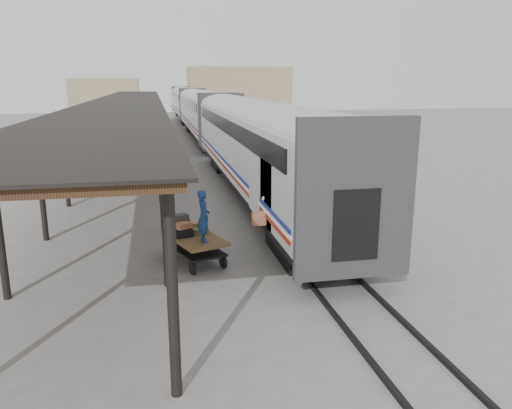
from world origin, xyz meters
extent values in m
plane|color=slate|center=(0.00, 0.00, 0.00)|extent=(160.00, 160.00, 0.00)
cube|color=silver|center=(3.20, 8.00, 2.60)|extent=(3.00, 24.00, 2.90)
cube|color=#28282B|center=(3.20, -3.90, 2.60)|extent=(3.04, 0.22, 3.50)
cube|color=black|center=(1.68, 8.00, 3.50)|extent=(0.04, 22.08, 0.65)
cube|color=black|center=(3.20, 8.00, 0.90)|extent=(2.55, 23.04, 0.50)
cube|color=silver|center=(3.20, 34.00, 2.60)|extent=(3.00, 24.00, 2.90)
cube|color=#28282B|center=(3.20, 22.10, 2.60)|extent=(3.04, 0.22, 3.50)
cube|color=black|center=(1.68, 34.00, 3.50)|extent=(0.04, 22.08, 0.65)
cube|color=black|center=(3.20, 34.00, 0.90)|extent=(2.55, 23.04, 0.50)
cube|color=silver|center=(3.20, 60.00, 2.60)|extent=(3.00, 24.00, 2.90)
cube|color=#28282B|center=(3.20, 48.10, 2.60)|extent=(3.04, 0.22, 3.50)
cube|color=black|center=(1.68, 60.00, 3.50)|extent=(0.04, 22.08, 0.65)
cube|color=black|center=(3.20, 60.00, 0.90)|extent=(2.55, 23.04, 0.50)
cube|color=black|center=(1.95, -0.50, 2.15)|extent=(0.50, 1.70, 2.00)
imported|color=white|center=(1.95, -0.50, 2.01)|extent=(0.72, 0.89, 1.72)
cube|color=#A56947|center=(1.55, -0.65, 1.40)|extent=(0.57, 0.25, 0.42)
cube|color=#422B19|center=(-3.40, 24.00, 4.00)|extent=(4.60, 64.00, 0.18)
cube|color=black|center=(-3.40, 24.00, 4.12)|extent=(4.90, 64.30, 0.06)
cylinder|color=black|center=(-5.45, 24.00, 2.00)|extent=(0.20, 0.20, 4.00)
cylinder|color=black|center=(-5.45, 55.00, 2.00)|extent=(0.20, 0.20, 4.00)
cylinder|color=black|center=(-1.35, -7.00, 2.00)|extent=(0.20, 0.20, 4.00)
cylinder|color=black|center=(-1.35, 24.00, 2.00)|extent=(0.20, 0.20, 4.00)
cylinder|color=black|center=(-1.35, 55.00, 2.00)|extent=(0.20, 0.20, 4.00)
cube|color=black|center=(2.48, 34.00, 0.06)|extent=(0.10, 150.00, 0.12)
cube|color=black|center=(3.92, 34.00, 0.06)|extent=(0.10, 150.00, 0.12)
cube|color=tan|center=(14.00, 78.00, 4.00)|extent=(18.00, 10.00, 8.00)
cube|color=tan|center=(-10.00, 82.00, 3.00)|extent=(12.00, 8.00, 6.00)
cube|color=brown|center=(-0.48, -0.25, 0.80)|extent=(1.99, 2.68, 0.12)
cube|color=black|center=(-0.48, -0.25, 0.45)|extent=(1.87, 2.55, 0.06)
cylinder|color=black|center=(-0.62, -1.31, 0.20)|extent=(0.21, 0.40, 0.40)
cylinder|color=black|center=(0.32, -0.97, 0.20)|extent=(0.21, 0.40, 0.40)
cylinder|color=black|center=(-1.27, 0.47, 0.20)|extent=(0.21, 0.40, 0.40)
cylinder|color=black|center=(-0.33, 0.81, 0.20)|extent=(0.21, 0.40, 0.40)
cube|color=#39393C|center=(-0.92, 0.19, 0.98)|extent=(0.85, 0.75, 0.24)
cube|color=#A56947|center=(-0.48, 0.52, 0.95)|extent=(0.61, 0.50, 0.19)
cube|color=black|center=(-0.81, -0.31, 0.97)|extent=(0.64, 0.53, 0.22)
cube|color=#4C5131|center=(-0.27, -0.09, 0.95)|extent=(0.53, 0.41, 0.17)
cube|color=#4A371D|center=(-0.88, 0.16, 1.19)|extent=(0.65, 0.51, 0.22)
cube|color=#A56947|center=(-0.80, -0.24, 1.19)|extent=(0.55, 0.52, 0.18)
cube|color=#39393C|center=(-0.87, 0.16, 1.36)|extent=(0.55, 0.48, 0.16)
cube|color=#97270D|center=(-3.32, 13.53, 0.57)|extent=(1.12, 1.67, 0.94)
cube|color=#97270D|center=(-3.37, 13.95, 1.20)|extent=(0.96, 0.73, 0.37)
cylinder|color=black|center=(-3.67, 12.91, 0.19)|extent=(0.17, 0.39, 0.38)
cylinder|color=black|center=(-2.84, 13.01, 0.19)|extent=(0.17, 0.39, 0.38)
cylinder|color=black|center=(-3.81, 14.05, 0.19)|extent=(0.17, 0.39, 0.38)
cylinder|color=black|center=(-2.98, 14.15, 0.19)|extent=(0.17, 0.39, 0.38)
imported|color=navy|center=(-0.23, -0.90, 1.64)|extent=(0.46, 0.62, 1.55)
imported|color=black|center=(-1.48, 13.06, 0.90)|extent=(1.06, 0.46, 1.80)
camera|label=1|loc=(-1.52, -14.98, 5.46)|focal=35.00mm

